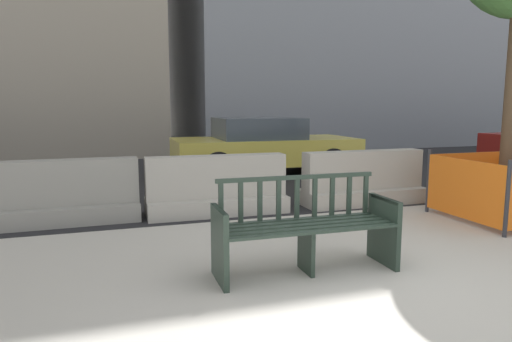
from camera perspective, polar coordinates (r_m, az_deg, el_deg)
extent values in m
plane|color=#B7B2A8|center=(4.24, 18.74, -13.59)|extent=(200.00, 200.00, 0.00)
cube|color=black|center=(12.17, -6.51, 0.85)|extent=(120.00, 12.00, 0.01)
cube|color=#28382D|center=(4.04, -4.57, -9.30)|extent=(0.06, 0.51, 0.66)
cube|color=#28382D|center=(4.66, 15.67, -7.19)|extent=(0.06, 0.51, 0.66)
cube|color=#28382D|center=(4.31, 6.29, -9.65)|extent=(0.04, 0.32, 0.45)
cube|color=#28382D|center=(4.05, 7.65, -7.55)|extent=(1.60, 0.09, 0.02)
cube|color=#28382D|center=(4.15, 6.98, -7.15)|extent=(1.60, 0.09, 0.02)
cube|color=#28382D|center=(4.25, 6.34, -6.77)|extent=(1.60, 0.09, 0.02)
cube|color=#28382D|center=(4.35, 5.73, -6.41)|extent=(1.60, 0.09, 0.02)
cube|color=#28382D|center=(4.45, 5.15, -6.06)|extent=(1.60, 0.09, 0.02)
cube|color=#28382D|center=(4.38, 5.17, -0.79)|extent=(1.60, 0.06, 0.04)
cube|color=#28382D|center=(4.20, -4.41, -4.10)|extent=(0.04, 0.03, 0.38)
cube|color=#28382D|center=(4.24, -1.93, -3.95)|extent=(0.04, 0.03, 0.38)
cube|color=#28382D|center=(4.29, 0.49, -3.80)|extent=(0.04, 0.03, 0.38)
cube|color=#28382D|center=(4.35, 2.84, -3.64)|extent=(0.04, 0.03, 0.38)
cube|color=#28382D|center=(4.42, 5.13, -3.49)|extent=(0.04, 0.03, 0.38)
cube|color=#28382D|center=(4.49, 7.35, -3.33)|extent=(0.04, 0.03, 0.38)
cube|color=#28382D|center=(4.57, 9.49, -3.17)|extent=(0.04, 0.03, 0.38)
cube|color=#28382D|center=(4.66, 11.55, -3.01)|extent=(0.04, 0.03, 0.38)
cube|color=#28382D|center=(4.75, 13.54, -2.86)|extent=(0.04, 0.03, 0.38)
cube|color=#28382D|center=(3.93, -4.56, -5.00)|extent=(0.06, 0.46, 0.03)
cube|color=#28382D|center=(4.57, 15.96, -3.44)|extent=(0.06, 0.46, 0.03)
cube|color=#ADA89E|center=(6.62, -4.88, -4.26)|extent=(2.01, 0.70, 0.24)
cube|color=#ADA89E|center=(6.54, -4.92, -0.66)|extent=(2.00, 0.32, 0.60)
cube|color=gray|center=(6.59, -23.15, -4.95)|extent=(2.01, 0.72, 0.24)
cube|color=gray|center=(6.51, -23.35, -1.35)|extent=(2.01, 0.34, 0.60)
cube|color=#ADA89E|center=(7.45, 13.17, -3.04)|extent=(2.01, 0.70, 0.24)
cube|color=#ADA89E|center=(7.38, 13.28, 0.16)|extent=(2.00, 0.32, 0.60)
cylinder|color=brown|center=(6.97, 29.32, 7.91)|extent=(0.19, 0.19, 3.27)
cylinder|color=#2D2D33|center=(6.09, 28.90, -3.08)|extent=(0.05, 0.05, 0.92)
cylinder|color=#2D2D33|center=(7.09, 20.75, -1.14)|extent=(0.05, 0.05, 0.92)
cylinder|color=#2D2D33|center=(8.02, 28.48, -0.57)|extent=(0.05, 0.05, 0.92)
cube|color=orange|center=(7.54, 24.85, -0.84)|extent=(1.38, 0.03, 0.77)
cube|color=orange|center=(6.57, 24.51, -2.04)|extent=(0.03, 1.38, 0.77)
cube|color=#DBC64C|center=(10.26, 1.09, 2.56)|extent=(4.08, 1.93, 0.56)
cube|color=#38424C|center=(10.18, 0.23, 5.39)|extent=(1.85, 1.65, 0.46)
cylinder|color=black|center=(11.52, 5.72, 2.03)|extent=(0.65, 0.24, 0.64)
cylinder|color=black|center=(9.96, 9.48, 1.01)|extent=(0.65, 0.24, 0.64)
cylinder|color=black|center=(10.82, -6.64, 1.63)|extent=(0.65, 0.24, 0.64)
cylinder|color=black|center=(9.14, -4.75, 0.46)|extent=(0.65, 0.24, 0.64)
cylinder|color=black|center=(14.28, 28.39, 2.27)|extent=(0.65, 0.25, 0.64)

